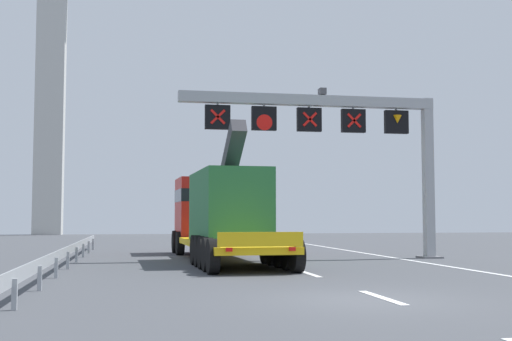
% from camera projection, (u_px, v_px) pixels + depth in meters
% --- Properties ---
extents(ground, '(112.00, 112.00, 0.00)m').
position_uv_depth(ground, '(364.00, 300.00, 14.14)').
color(ground, '#424449').
extents(lane_markings, '(0.20, 58.97, 0.01)m').
position_uv_depth(lane_markings, '(235.00, 249.00, 36.00)').
color(lane_markings, silver).
rests_on(lane_markings, ground).
extents(edge_line_right, '(0.20, 63.00, 0.01)m').
position_uv_depth(edge_line_right, '(409.00, 260.00, 27.02)').
color(edge_line_right, silver).
rests_on(edge_line_right, ground).
extents(overhead_lane_gantry, '(11.34, 0.90, 7.25)m').
position_uv_depth(overhead_lane_gantry, '(341.00, 127.00, 28.17)').
color(overhead_lane_gantry, '#9EA0A5').
rests_on(overhead_lane_gantry, ground).
extents(heavy_haul_truck_yellow, '(3.46, 14.14, 5.30)m').
position_uv_depth(heavy_haul_truck_yellow, '(218.00, 212.00, 27.99)').
color(heavy_haul_truck_yellow, yellow).
rests_on(heavy_haul_truck_yellow, ground).
extents(guardrail_left, '(0.13, 26.81, 0.76)m').
position_uv_depth(guardrail_left, '(71.00, 250.00, 24.09)').
color(guardrail_left, '#999EA3').
rests_on(guardrail_left, ground).
extents(bridge_pylon_distant, '(9.00, 2.00, 40.76)m').
position_uv_depth(bridge_pylon_distant, '(52.00, 30.00, 67.25)').
color(bridge_pylon_distant, '#B7B7B2').
rests_on(bridge_pylon_distant, ground).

